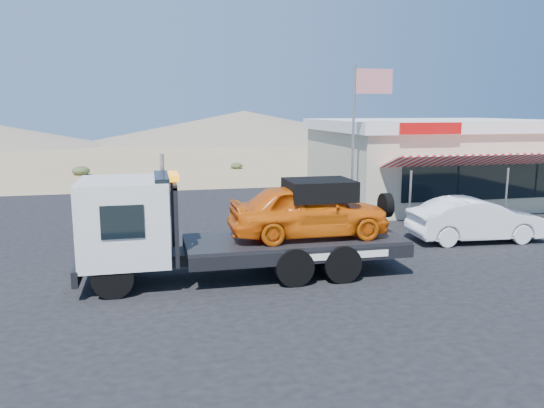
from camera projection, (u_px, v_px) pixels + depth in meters
The scene contains 7 objects.
ground at pixel (252, 268), 14.92m from camera, with size 120.00×120.00×0.00m, color #917652.
asphalt_lot at pixel (293, 239), 18.24m from camera, with size 32.00×24.00×0.02m, color black.
tow_truck at pixel (237, 222), 13.86m from camera, with size 8.38×2.48×2.80m.
white_sedan at pixel (476, 220), 17.78m from camera, with size 1.55×4.43×1.46m, color silver.
jerky_store at pixel (431, 160), 25.49m from camera, with size 10.40×9.97×3.90m.
flagpole at pixel (359, 127), 19.66m from camera, with size 1.55×0.10×6.00m.
distant_hills at pixel (91, 130), 65.35m from camera, with size 126.00×48.00×4.20m.
Camera 1 is at (-2.66, -14.13, 4.40)m, focal length 35.00 mm.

